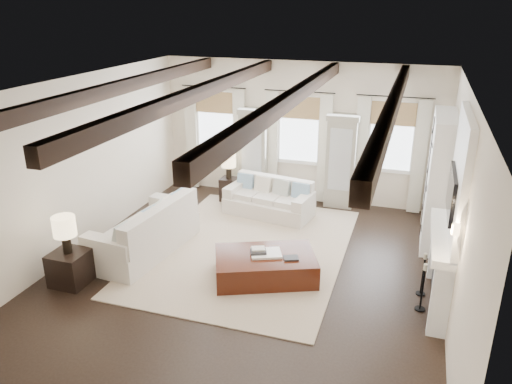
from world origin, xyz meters
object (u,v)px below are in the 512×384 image
(sofa_back, at_px, (270,201))
(ottoman, at_px, (265,267))
(side_table_front, at_px, (70,268))
(side_table_back, at_px, (229,189))
(sofa_left, at_px, (147,233))

(sofa_back, bearing_deg, ottoman, -74.90)
(side_table_front, bearing_deg, side_table_back, 74.58)
(sofa_left, xyz_separation_m, side_table_back, (0.51, 2.89, -0.12))
(sofa_back, height_order, ottoman, sofa_back)
(ottoman, height_order, side_table_back, side_table_back)
(sofa_back, distance_m, side_table_back, 1.23)
(sofa_back, xyz_separation_m, sofa_left, (-1.64, -2.42, 0.08))
(sofa_left, distance_m, ottoman, 2.37)
(sofa_left, relative_size, ottoman, 1.43)
(sofa_left, distance_m, side_table_back, 2.94)
(ottoman, bearing_deg, side_table_front, 177.67)
(sofa_left, bearing_deg, side_table_back, 80.05)
(sofa_back, relative_size, ottoman, 1.20)
(sofa_back, relative_size, side_table_front, 3.51)
(sofa_back, distance_m, ottoman, 2.73)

